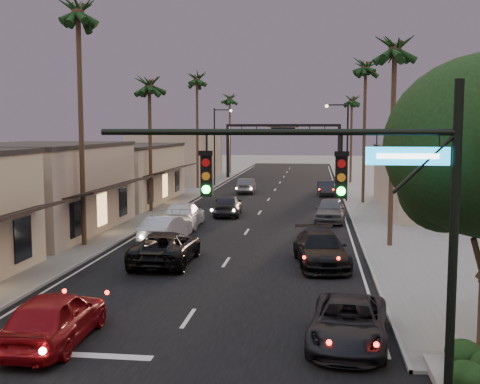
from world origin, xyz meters
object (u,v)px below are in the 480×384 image
(curbside_near, at_px, (348,322))
(oncoming_silver, at_px, (166,229))
(palm_lb, at_px, (78,5))
(palm_lc, at_px, (149,80))
(palm_ld, at_px, (197,76))
(palm_rb, at_px, (366,62))
(traffic_signal, at_px, (371,197))
(curbside_black, at_px, (321,249))
(oncoming_red, at_px, (54,317))
(oncoming_pickup, at_px, (166,247))
(palm_rc, at_px, (352,97))
(palm_ra, at_px, (395,41))
(arch, at_px, (283,137))
(streetlight_left, at_px, (217,140))
(streetlight_right, at_px, (344,144))
(palm_far, at_px, (230,96))

(curbside_near, bearing_deg, oncoming_silver, 127.53)
(palm_lb, distance_m, curbside_near, 23.49)
(palm_lc, xyz_separation_m, oncoming_silver, (4.26, -12.10, -9.66))
(palm_lc, xyz_separation_m, palm_ld, (0.00, 19.00, 1.95))
(curbside_near, bearing_deg, palm_rb, 90.67)
(traffic_signal, distance_m, curbside_black, 15.46)
(traffic_signal, distance_m, oncoming_silver, 22.69)
(palm_lb, xyz_separation_m, oncoming_red, (5.02, -15.00, -12.53))
(oncoming_pickup, distance_m, oncoming_silver, 5.68)
(palm_rc, bearing_deg, palm_ld, -152.38)
(oncoming_silver, bearing_deg, oncoming_pickup, 110.95)
(oncoming_red, bearing_deg, palm_ra, -126.82)
(arch, xyz_separation_m, palm_rc, (8.60, -6.00, 4.94))
(curbside_black, bearing_deg, palm_ra, 45.10)
(oncoming_pickup, bearing_deg, palm_lc, -72.64)
(oncoming_pickup, relative_size, oncoming_silver, 1.20)
(oncoming_silver, xyz_separation_m, curbside_near, (9.81, -15.78, -0.10))
(curbside_black, bearing_deg, streetlight_left, 98.67)
(palm_ld, bearing_deg, traffic_signal, -74.35)
(arch, bearing_deg, palm_lb, -100.16)
(palm_ld, height_order, oncoming_red, palm_ld)
(streetlight_right, distance_m, palm_lc, 18.66)
(palm_ra, relative_size, curbside_black, 2.31)
(palm_lb, bearing_deg, oncoming_pickup, -32.41)
(palm_rb, distance_m, palm_far, 37.98)
(traffic_signal, xyz_separation_m, curbside_near, (-0.21, 4.12, -4.38))
(oncoming_red, xyz_separation_m, oncoming_silver, (-0.75, 16.90, -0.05))
(streetlight_left, relative_size, palm_lb, 0.59)
(streetlight_left, height_order, palm_rb, palm_rb)
(palm_ld, height_order, palm_rc, palm_ld)
(streetlight_right, relative_size, oncoming_red, 1.80)
(palm_far, relative_size, oncoming_red, 2.64)
(oncoming_pickup, bearing_deg, oncoming_silver, -76.14)
(oncoming_pickup, distance_m, curbside_black, 7.63)
(palm_lb, bearing_deg, streetlight_left, 87.33)
(streetlight_right, bearing_deg, arch, 105.47)
(oncoming_red, height_order, oncoming_silver, oncoming_red)
(arch, distance_m, palm_rc, 11.59)
(palm_lb, height_order, curbside_near, palm_lb)
(streetlight_left, height_order, palm_ra, palm_ra)
(palm_rb, xyz_separation_m, oncoming_red, (-12.18, -37.00, -11.56))
(oncoming_red, distance_m, curbside_black, 14.44)
(oncoming_silver, bearing_deg, streetlight_right, -111.50)
(palm_rb, xyz_separation_m, oncoming_pickup, (-11.53, -25.60, -11.60))
(palm_rb, distance_m, oncoming_red, 40.63)
(traffic_signal, height_order, palm_rc, palm_rc)
(traffic_signal, xyz_separation_m, arch, (-5.69, 66.00, 0.45))
(oncoming_red, bearing_deg, palm_rb, -109.42)
(traffic_signal, bearing_deg, palm_lc, 114.06)
(palm_far, bearing_deg, oncoming_pickup, -84.85)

